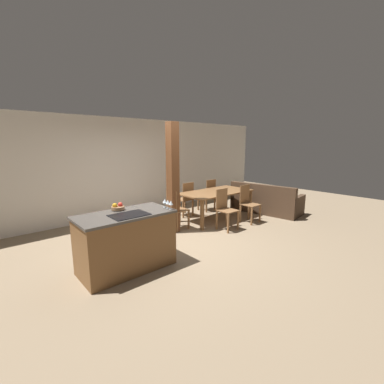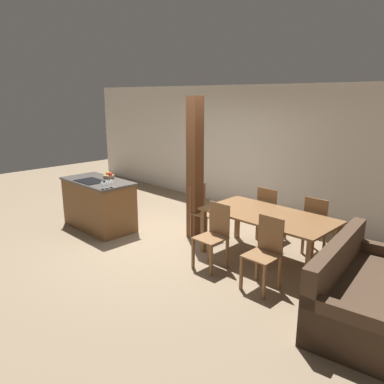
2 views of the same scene
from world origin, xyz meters
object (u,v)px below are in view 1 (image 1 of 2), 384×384
at_px(kitchen_island, 126,241).
at_px(wine_glass_near, 171,203).
at_px(wine_glass_middle, 168,202).
at_px(dining_chair_near_right, 248,203).
at_px(couch, 266,202).
at_px(dining_chair_far_left, 186,198).
at_px(dining_chair_far_right, 208,194).
at_px(timber_post, 173,179).
at_px(dining_table, 216,195).
at_px(dining_chair_near_left, 225,208).
at_px(dining_chair_head_end, 176,209).
at_px(wine_glass_far, 165,201).
at_px(fruit_bowl, 118,207).

relative_size(kitchen_island, wine_glass_near, 10.13).
height_order(wine_glass_near, wine_glass_middle, same).
bearing_deg(dining_chair_near_right, couch, 11.31).
distance_m(dining_chair_far_left, dining_chair_far_right, 0.89).
bearing_deg(timber_post, dining_table, 2.69).
relative_size(dining_table, dining_chair_near_left, 2.05).
xyz_separation_m(couch, timber_post, (-3.10, 0.43, 0.95)).
bearing_deg(dining_chair_head_end, kitchen_island, 119.50).
height_order(dining_chair_near_left, dining_chair_near_right, same).
distance_m(dining_chair_near_left, dining_chair_head_end, 1.17).
xyz_separation_m(dining_chair_far_left, couch, (2.06, -1.23, -0.22)).
distance_m(wine_glass_far, dining_chair_far_right, 3.50).
xyz_separation_m(wine_glass_far, timber_post, (0.98, 1.07, 0.18)).
relative_size(dining_chair_near_right, dining_chair_head_end, 1.00).
height_order(wine_glass_near, dining_chair_far_right, wine_glass_near).
bearing_deg(wine_glass_middle, dining_chair_far_left, 44.13).
relative_size(dining_chair_far_left, timber_post, 0.39).
xyz_separation_m(kitchen_island, wine_glass_far, (0.67, -0.14, 0.58)).
bearing_deg(couch, dining_chair_near_left, 88.29).
relative_size(dining_chair_near_left, couch, 0.46).
xyz_separation_m(wine_glass_near, wine_glass_far, (0.00, 0.18, 0.00)).
distance_m(kitchen_island, couch, 4.78).
xyz_separation_m(wine_glass_middle, dining_chair_near_right, (2.90, 0.49, -0.55)).
bearing_deg(dining_chair_near_right, dining_table, 121.20).
distance_m(dining_chair_far_left, timber_post, 1.50).
xyz_separation_m(dining_chair_far_left, dining_chair_far_right, (0.89, 0.00, 0.00)).
relative_size(dining_chair_near_right, dining_chair_far_right, 1.00).
height_order(wine_glass_near, dining_chair_near_left, wine_glass_near).
bearing_deg(dining_table, dining_chair_near_right, -58.80).
bearing_deg(dining_table, wine_glass_middle, -153.54).
xyz_separation_m(dining_chair_far_left, timber_post, (-1.04, -0.80, 0.73)).
xyz_separation_m(kitchen_island, dining_table, (3.13, 1.00, 0.19)).
relative_size(dining_table, timber_post, 0.80).
relative_size(kitchen_island, fruit_bowl, 7.04).
bearing_deg(kitchen_island, wine_glass_middle, -18.35).
height_order(dining_table, timber_post, timber_post).
xyz_separation_m(wine_glass_far, dining_chair_far_right, (2.90, 1.87, -0.55)).
bearing_deg(wine_glass_far, dining_chair_head_end, 45.95).
distance_m(dining_table, dining_chair_far_right, 0.87).
distance_m(wine_glass_near, dining_chair_near_left, 2.17).
relative_size(wine_glass_near, dining_table, 0.07).
relative_size(wine_glass_middle, wine_glass_far, 1.00).
height_order(wine_glass_far, dining_chair_near_right, wine_glass_far).
height_order(kitchen_island, couch, kitchen_island).
relative_size(kitchen_island, dining_chair_far_left, 1.56).
distance_m(wine_glass_far, couch, 4.20).
relative_size(dining_chair_near_left, dining_chair_near_right, 1.00).
xyz_separation_m(fruit_bowl, wine_glass_near, (0.67, -0.56, 0.07)).
bearing_deg(fruit_bowl, dining_chair_far_left, 28.88).
xyz_separation_m(wine_glass_middle, dining_chair_far_left, (2.02, 1.96, -0.55)).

